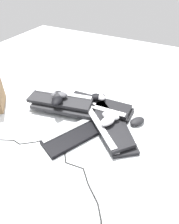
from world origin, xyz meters
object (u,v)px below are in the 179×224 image
object	(u,v)px
keyboard_0	(78,133)
mouse_3	(99,96)
mouse_6	(57,101)
keyboard_5	(64,106)
mouse_2	(58,95)
mouse_7	(137,121)
mouse_5	(98,96)
mouse_1	(59,95)
keyboard_1	(115,128)
keyboard_7	(107,124)
mouse_4	(111,116)
keyboard_2	(101,107)
keyboard_6	(60,99)
mouse_0	(108,121)
keyboard_4	(98,105)
keyboard_3	(74,104)

from	to	relation	value
keyboard_0	mouse_3	distance (m)	0.34
mouse_6	keyboard_5	bearing A→B (deg)	-38.50
mouse_2	mouse_7	bearing A→B (deg)	71.41
mouse_7	mouse_3	bearing A→B (deg)	105.78
mouse_5	mouse_1	bearing A→B (deg)	-3.98
keyboard_1	mouse_7	bearing A→B (deg)	138.83
keyboard_7	mouse_4	distance (m)	0.06
keyboard_2	keyboard_6	bearing A→B (deg)	-64.98
mouse_0	mouse_5	size ratio (longest dim) A/B	1.00
keyboard_0	mouse_6	bearing A→B (deg)	-116.99
keyboard_4	keyboard_5	distance (m)	0.24
mouse_3	mouse_5	size ratio (longest dim) A/B	1.00
mouse_0	mouse_7	world-z (taller)	mouse_0
keyboard_4	mouse_2	bearing A→B (deg)	-65.85
keyboard_0	keyboard_3	bearing A→B (deg)	-144.38
mouse_5	mouse_6	xyz separation A→B (m)	(0.21, -0.20, 0.03)
keyboard_2	keyboard_1	bearing A→B (deg)	47.33
keyboard_1	mouse_0	world-z (taller)	mouse_0
mouse_6	mouse_7	distance (m)	0.54
keyboard_1	mouse_5	distance (m)	0.28
mouse_5	keyboard_2	bearing A→B (deg)	112.35
mouse_7	mouse_5	bearing A→B (deg)	108.09
keyboard_3	keyboard_0	bearing A→B (deg)	35.62
keyboard_1	mouse_1	bearing A→B (deg)	-94.19
keyboard_4	mouse_6	distance (m)	0.29
mouse_5	mouse_7	xyz separation A→B (m)	(0.06, 0.31, -0.06)
keyboard_4	mouse_3	xyz separation A→B (m)	(-0.05, -0.02, 0.04)
mouse_2	mouse_7	distance (m)	0.56
keyboard_2	mouse_3	bearing A→B (deg)	-136.69
keyboard_2	keyboard_4	xyz separation A→B (m)	(0.02, -0.01, 0.03)
keyboard_6	mouse_3	xyz separation A→B (m)	(-0.15, 0.22, 0.01)
mouse_5	keyboard_5	bearing A→B (deg)	5.36
keyboard_6	mouse_5	distance (m)	0.26
keyboard_5	mouse_6	bearing A→B (deg)	-23.41
keyboard_0	mouse_4	size ratio (longest dim) A/B	4.19
keyboard_6	mouse_4	world-z (taller)	mouse_4
keyboard_5	mouse_2	world-z (taller)	mouse_2
mouse_0	keyboard_7	bearing A→B (deg)	-107.30
keyboard_7	mouse_5	world-z (taller)	mouse_5
mouse_0	mouse_6	distance (m)	0.36
keyboard_4	mouse_7	bearing A→B (deg)	86.20
keyboard_3	mouse_5	size ratio (longest dim) A/B	4.21
mouse_7	mouse_4	bearing A→B (deg)	151.22
keyboard_0	mouse_5	distance (m)	0.33
mouse_0	keyboard_0	bearing A→B (deg)	-36.03
keyboard_3	keyboard_7	distance (m)	0.33
keyboard_4	keyboard_7	distance (m)	0.21
keyboard_5	mouse_5	xyz separation A→B (m)	(-0.16, 0.18, 0.04)
mouse_2	keyboard_3	bearing A→B (deg)	103.42
keyboard_2	mouse_3	world-z (taller)	mouse_3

